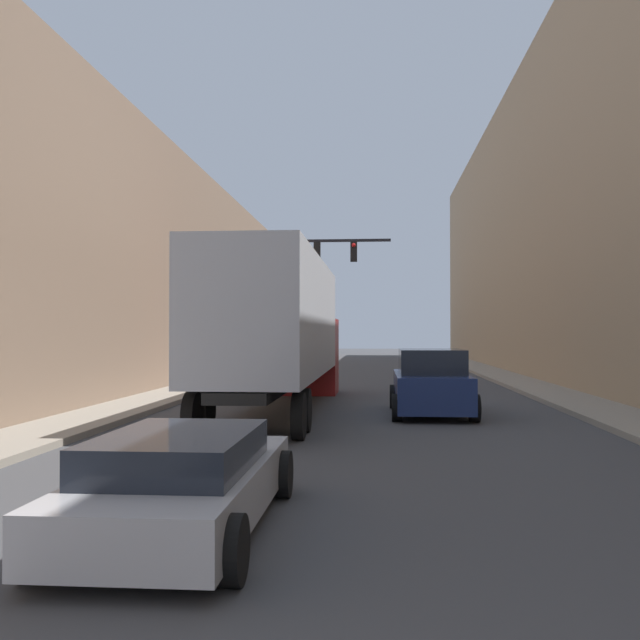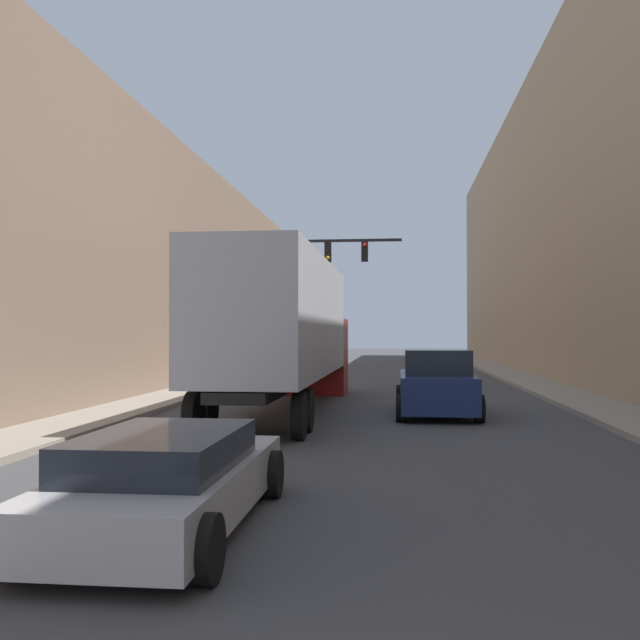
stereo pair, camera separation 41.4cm
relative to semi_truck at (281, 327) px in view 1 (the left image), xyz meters
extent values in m
cube|color=gray|center=(9.00, 11.45, -2.33)|extent=(2.00, 80.00, 0.15)
cube|color=gray|center=(-4.43, 11.45, -2.33)|extent=(2.00, 80.00, 0.15)
cube|color=tan|center=(13.00, 11.45, 5.53)|extent=(6.00, 80.00, 15.87)
cube|color=#846B56|center=(-8.43, 11.45, 2.57)|extent=(6.00, 80.00, 9.96)
cube|color=#B2B7C1|center=(0.00, -0.94, 0.26)|extent=(2.57, 11.51, 3.14)
cube|color=black|center=(0.00, -0.94, -1.46)|extent=(1.28, 11.51, 0.24)
cube|color=maroon|center=(0.00, 5.92, -1.03)|extent=(2.57, 2.21, 2.76)
cylinder|color=black|center=(-1.13, -5.50, -1.91)|extent=(0.25, 1.00, 1.00)
cylinder|color=black|center=(1.13, -5.50, -1.91)|extent=(0.25, 1.00, 1.00)
cylinder|color=black|center=(-1.13, -4.30, -1.91)|extent=(0.25, 1.00, 1.00)
cylinder|color=black|center=(1.13, -4.30, -1.91)|extent=(0.25, 1.00, 1.00)
cylinder|color=black|center=(-1.13, 5.92, -1.91)|extent=(0.25, 1.00, 1.00)
cylinder|color=black|center=(1.13, 5.92, -1.91)|extent=(0.25, 1.00, 1.00)
cube|color=#B7B7BC|center=(0.59, -12.33, -1.95)|extent=(1.78, 4.69, 0.56)
cube|color=#1E232D|center=(0.59, -12.56, -1.47)|extent=(1.56, 2.58, 0.40)
cylinder|color=black|center=(-0.30, -10.68, -2.09)|extent=(0.25, 0.64, 0.64)
cylinder|color=black|center=(1.48, -10.68, -2.09)|extent=(0.25, 0.64, 0.64)
cylinder|color=black|center=(-0.30, -14.07, -2.09)|extent=(0.25, 0.64, 0.64)
cylinder|color=black|center=(1.48, -14.07, -2.09)|extent=(0.25, 0.64, 0.64)
cube|color=navy|center=(4.24, -0.53, -1.75)|extent=(1.94, 4.46, 0.94)
cube|color=#1E232D|center=(4.24, -0.75, -0.94)|extent=(1.71, 2.45, 0.67)
cylinder|color=black|center=(3.27, 1.00, -2.06)|extent=(0.25, 0.70, 0.70)
cylinder|color=black|center=(5.21, 1.00, -2.06)|extent=(0.25, 0.70, 0.70)
cylinder|color=black|center=(3.27, -2.16, -2.06)|extent=(0.25, 0.70, 0.70)
cylinder|color=black|center=(5.21, -2.16, -2.06)|extent=(0.25, 0.70, 0.70)
cylinder|color=black|center=(-3.28, 11.74, 0.95)|extent=(0.20, 0.20, 6.72)
cube|color=black|center=(0.05, 11.74, 4.01)|extent=(6.65, 0.12, 0.12)
cube|color=black|center=(-1.62, 11.74, 3.50)|extent=(0.30, 0.24, 0.90)
sphere|color=green|center=(-1.62, 11.60, 3.22)|extent=(0.18, 0.18, 0.18)
cube|color=black|center=(0.05, 11.74, 3.50)|extent=(0.30, 0.24, 0.90)
sphere|color=gold|center=(0.05, 11.60, 3.22)|extent=(0.18, 0.18, 0.18)
cube|color=black|center=(1.71, 11.74, 3.50)|extent=(0.30, 0.24, 0.90)
sphere|color=red|center=(1.71, 11.60, 3.78)|extent=(0.18, 0.18, 0.18)
camera|label=1|loc=(2.79, -20.33, -0.16)|focal=40.00mm
camera|label=2|loc=(3.20, -20.29, -0.16)|focal=40.00mm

